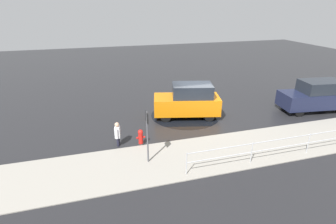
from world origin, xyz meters
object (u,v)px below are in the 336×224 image
Objects in this scene: fire_hydrant at (141,137)px; pedestrian at (118,133)px; sign_post at (147,130)px; moving_hatchback at (188,101)px; parked_sedan at (316,96)px.

pedestrian is (1.07, -0.24, 0.28)m from fire_hydrant.
pedestrian is 2.35m from sign_post.
moving_hatchback is 3.44× the size of pedestrian.
moving_hatchback is 0.93× the size of parked_sedan.
sign_post is at bearing 120.11° from pedestrian.
parked_sedan is at bearing -165.76° from sign_post.
sign_post reaches higher than moving_hatchback.
moving_hatchback is at bearing -128.48° from sign_post.
moving_hatchback is 5.23× the size of fire_hydrant.
parked_sedan is 11.70m from fire_hydrant.
parked_sedan is at bearing 170.87° from moving_hatchback.
parked_sedan is (-8.20, 1.32, -0.03)m from moving_hatchback.
sign_post reaches higher than parked_sedan.
parked_sedan reaches higher than pedestrian.
fire_hydrant is 0.33× the size of sign_post.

